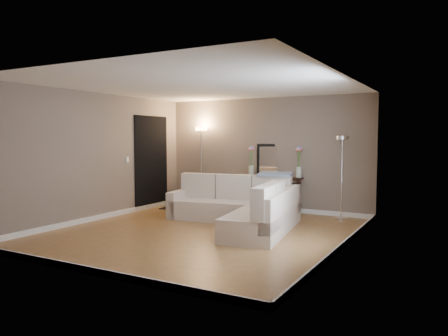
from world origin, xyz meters
The scene contains 23 objects.
floor centered at (0.00, 0.00, -0.01)m, with size 5.00×5.50×0.01m, color olive.
ceiling centered at (0.00, 0.00, 2.60)m, with size 5.00×5.50×0.01m, color white.
wall_back centered at (0.00, 2.76, 1.30)m, with size 5.00×0.02×2.60m, color #77695C.
wall_front centered at (0.00, -2.76, 1.30)m, with size 5.00×0.02×2.60m, color #77695C.
wall_left centered at (-2.51, 0.00, 1.30)m, with size 0.02×5.50×2.60m, color #77695C.
wall_right centered at (2.51, 0.00, 1.30)m, with size 0.02×5.50×2.60m, color #77695C.
baseboard_back centered at (0.00, 2.73, 0.05)m, with size 5.00×0.03×0.10m, color white.
baseboard_front centered at (0.00, -2.73, 0.05)m, with size 5.00×0.03×0.10m, color white.
baseboard_left centered at (-2.48, 0.00, 0.05)m, with size 0.03×5.50×0.10m, color white.
baseboard_right centered at (2.48, 0.00, 0.05)m, with size 0.03×5.50×0.10m, color white.
doorway centered at (-2.48, 1.70, 1.10)m, with size 0.02×1.20×2.20m, color black.
switch_plate centered at (-2.48, 0.85, 1.20)m, with size 0.02×0.08×0.12m, color white.
sectional_sofa centered at (0.36, 0.92, 0.34)m, with size 2.95×2.61×0.92m.
throw_blanket centered at (0.72, 1.63, 0.95)m, with size 0.66×0.38×0.05m, color slate.
console_table centered at (0.23, 2.59, 0.46)m, with size 1.35×0.51×0.81m.
leaning_mirror centered at (0.29, 2.77, 1.18)m, with size 0.93×0.16×0.73m.
table_decor centered at (0.31, 2.57, 0.84)m, with size 0.56×0.14×0.13m.
flower_vase_left centered at (-0.24, 2.53, 1.10)m, with size 0.16×0.14×0.69m.
flower_vase_right centered at (0.86, 2.67, 1.10)m, with size 0.16×0.14×0.69m.
floor_lamp_lit centered at (-1.62, 2.57, 1.37)m, with size 0.32×0.32×1.95m.
floor_lamp_unlit centered at (1.88, 2.36, 1.21)m, with size 0.25×0.25×1.72m.
charcoal_rug centered at (-1.67, 2.19, 0.01)m, with size 1.27×0.95×0.02m, color black.
black_bag centered at (-1.85, 2.04, 0.08)m, with size 0.36×0.25×0.23m, color black.
Camera 1 is at (4.07, -6.55, 1.69)m, focal length 35.00 mm.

